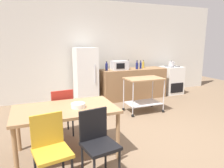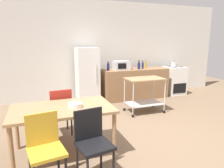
% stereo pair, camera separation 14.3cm
% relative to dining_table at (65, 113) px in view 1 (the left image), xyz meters
% --- Properties ---
extents(ground_plane, '(12.00, 12.00, 0.00)m').
position_rel_dining_table_xyz_m(ground_plane, '(1.56, -0.06, -0.67)').
color(ground_plane, brown).
extents(back_wall, '(8.40, 0.12, 2.90)m').
position_rel_dining_table_xyz_m(back_wall, '(1.56, 3.14, 0.78)').
color(back_wall, silver).
rests_on(back_wall, ground_plane).
extents(kitchen_counter, '(2.00, 0.64, 0.90)m').
position_rel_dining_table_xyz_m(kitchen_counter, '(2.46, 2.54, -0.22)').
color(kitchen_counter, olive).
rests_on(kitchen_counter, ground_plane).
extents(dining_table, '(1.50, 0.90, 0.75)m').
position_rel_dining_table_xyz_m(dining_table, '(0.00, 0.00, 0.00)').
color(dining_table, '#A37A51').
rests_on(dining_table, ground_plane).
extents(chair_red, '(0.44, 0.44, 0.89)m').
position_rel_dining_table_xyz_m(chair_red, '(0.03, 0.66, -0.15)').
color(chair_red, '#B72D23').
rests_on(chair_red, ground_plane).
extents(chair_mustard, '(0.46, 0.46, 0.89)m').
position_rel_dining_table_xyz_m(chair_mustard, '(-0.29, -0.68, -0.15)').
color(chair_mustard, gold).
rests_on(chair_mustard, ground_plane).
extents(chair_black, '(0.46, 0.46, 0.89)m').
position_rel_dining_table_xyz_m(chair_black, '(0.27, -0.73, -0.15)').
color(chair_black, black).
rests_on(chair_black, ground_plane).
extents(stove_oven, '(0.60, 0.61, 0.92)m').
position_rel_dining_table_xyz_m(stove_oven, '(3.91, 2.55, -0.22)').
color(stove_oven, white).
rests_on(stove_oven, ground_plane).
extents(refrigerator, '(0.60, 0.63, 1.55)m').
position_rel_dining_table_xyz_m(refrigerator, '(1.01, 2.64, 0.10)').
color(refrigerator, white).
rests_on(refrigerator, ground_plane).
extents(kitchen_cart, '(0.91, 0.57, 0.85)m').
position_rel_dining_table_xyz_m(kitchen_cart, '(2.11, 1.29, -0.10)').
color(kitchen_cart, '#A37A51').
rests_on(kitchen_cart, ground_plane).
extents(bottle_soy_sauce, '(0.07, 0.07, 0.26)m').
position_rel_dining_table_xyz_m(bottle_soy_sauce, '(1.59, 2.50, 0.34)').
color(bottle_soy_sauce, navy).
rests_on(bottle_soy_sauce, kitchen_counter).
extents(microwave, '(0.46, 0.35, 0.26)m').
position_rel_dining_table_xyz_m(microwave, '(2.00, 2.51, 0.36)').
color(microwave, silver).
rests_on(microwave, kitchen_counter).
extents(bottle_sparkling_water, '(0.07, 0.07, 0.27)m').
position_rel_dining_table_xyz_m(bottle_sparkling_water, '(2.34, 2.62, 0.34)').
color(bottle_sparkling_water, silver).
rests_on(bottle_sparkling_water, kitchen_counter).
extents(bottle_sesame_oil, '(0.08, 0.08, 0.26)m').
position_rel_dining_table_xyz_m(bottle_sesame_oil, '(2.54, 2.46, 0.33)').
color(bottle_sesame_oil, navy).
rests_on(bottle_sesame_oil, kitchen_counter).
extents(bottle_vinegar, '(0.06, 0.06, 0.25)m').
position_rel_dining_table_xyz_m(bottle_vinegar, '(2.70, 2.52, 0.33)').
color(bottle_vinegar, navy).
rests_on(bottle_vinegar, kitchen_counter).
extents(bottle_soda, '(0.07, 0.07, 0.24)m').
position_rel_dining_table_xyz_m(bottle_soda, '(2.85, 2.62, 0.33)').
color(bottle_soda, gold).
rests_on(bottle_soda, kitchen_counter).
extents(fruit_bowl, '(0.21, 0.21, 0.07)m').
position_rel_dining_table_xyz_m(fruit_bowl, '(0.18, -0.06, 0.11)').
color(fruit_bowl, white).
rests_on(fruit_bowl, dining_table).
extents(kettle, '(0.24, 0.17, 0.19)m').
position_rel_dining_table_xyz_m(kettle, '(3.79, 2.46, 0.33)').
color(kettle, silver).
rests_on(kettle, stove_oven).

